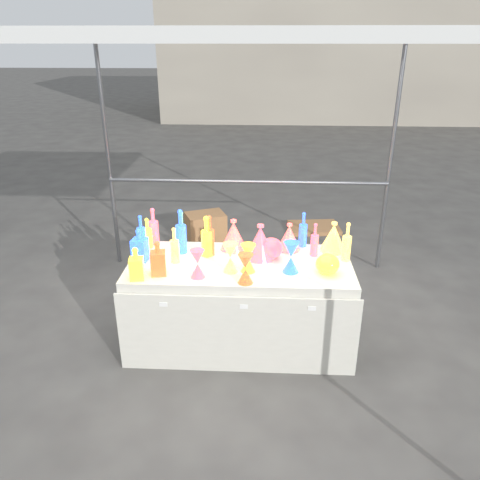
{
  "coord_description": "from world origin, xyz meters",
  "views": [
    {
      "loc": [
        0.17,
        -3.39,
        2.42
      ],
      "look_at": [
        0.0,
        0.0,
        0.95
      ],
      "focal_mm": 35.0,
      "sensor_mm": 36.0,
      "label": 1
    }
  ],
  "objects_px": {
    "display_table": "(240,303)",
    "hourglass_0": "(245,269)",
    "cardboard_box_closed": "(206,226)",
    "lampshade_0": "(234,235)",
    "bottle_0": "(148,233)",
    "globe_0": "(327,265)",
    "decanter_0": "(136,263)"
  },
  "relations": [
    {
      "from": "display_table",
      "to": "hourglass_0",
      "type": "relative_size",
      "value": 7.92
    },
    {
      "from": "bottle_0",
      "to": "globe_0",
      "type": "xyz_separation_m",
      "value": [
        1.49,
        -0.42,
        -0.06
      ]
    },
    {
      "from": "display_table",
      "to": "bottle_0",
      "type": "bearing_deg",
      "value": 161.62
    },
    {
      "from": "decanter_0",
      "to": "globe_0",
      "type": "relative_size",
      "value": 1.41
    },
    {
      "from": "decanter_0",
      "to": "bottle_0",
      "type": "bearing_deg",
      "value": 85.42
    },
    {
      "from": "hourglass_0",
      "to": "globe_0",
      "type": "relative_size",
      "value": 1.27
    },
    {
      "from": "display_table",
      "to": "decanter_0",
      "type": "relative_size",
      "value": 7.14
    },
    {
      "from": "display_table",
      "to": "cardboard_box_closed",
      "type": "xyz_separation_m",
      "value": [
        -0.56,
        2.22,
        -0.2
      ]
    },
    {
      "from": "bottle_0",
      "to": "lampshade_0",
      "type": "height_order",
      "value": "bottle_0"
    },
    {
      "from": "bottle_0",
      "to": "hourglass_0",
      "type": "bearing_deg",
      "value": -34.41
    },
    {
      "from": "display_table",
      "to": "bottle_0",
      "type": "relative_size",
      "value": 6.77
    },
    {
      "from": "globe_0",
      "to": "hourglass_0",
      "type": "bearing_deg",
      "value": -164.25
    },
    {
      "from": "decanter_0",
      "to": "lampshade_0",
      "type": "distance_m",
      "value": 0.9
    },
    {
      "from": "decanter_0",
      "to": "lampshade_0",
      "type": "xyz_separation_m",
      "value": [
        0.69,
        0.58,
        0.01
      ]
    },
    {
      "from": "display_table",
      "to": "cardboard_box_closed",
      "type": "relative_size",
      "value": 3.83
    },
    {
      "from": "decanter_0",
      "to": "hourglass_0",
      "type": "xyz_separation_m",
      "value": [
        0.82,
        -0.02,
        -0.01
      ]
    },
    {
      "from": "bottle_0",
      "to": "globe_0",
      "type": "height_order",
      "value": "bottle_0"
    },
    {
      "from": "decanter_0",
      "to": "cardboard_box_closed",
      "type": "bearing_deg",
      "value": 76.14
    },
    {
      "from": "bottle_0",
      "to": "hourglass_0",
      "type": "distance_m",
      "value": 1.05
    },
    {
      "from": "bottle_0",
      "to": "hourglass_0",
      "type": "xyz_separation_m",
      "value": [
        0.86,
        -0.59,
        -0.02
      ]
    },
    {
      "from": "cardboard_box_closed",
      "to": "lampshade_0",
      "type": "relative_size",
      "value": 1.79
    },
    {
      "from": "cardboard_box_closed",
      "to": "decanter_0",
      "type": "xyz_separation_m",
      "value": [
        -0.2,
        -2.52,
        0.7
      ]
    },
    {
      "from": "globe_0",
      "to": "lampshade_0",
      "type": "relative_size",
      "value": 0.68
    },
    {
      "from": "cardboard_box_closed",
      "to": "lampshade_0",
      "type": "xyz_separation_m",
      "value": [
        0.49,
        -1.95,
        0.71
      ]
    },
    {
      "from": "display_table",
      "to": "cardboard_box_closed",
      "type": "bearing_deg",
      "value": 104.15
    },
    {
      "from": "display_table",
      "to": "decanter_0",
      "type": "xyz_separation_m",
      "value": [
        -0.76,
        -0.3,
        0.5
      ]
    },
    {
      "from": "cardboard_box_closed",
      "to": "hourglass_0",
      "type": "distance_m",
      "value": 2.71
    },
    {
      "from": "cardboard_box_closed",
      "to": "lampshade_0",
      "type": "distance_m",
      "value": 2.13
    },
    {
      "from": "cardboard_box_closed",
      "to": "decanter_0",
      "type": "distance_m",
      "value": 2.63
    },
    {
      "from": "display_table",
      "to": "lampshade_0",
      "type": "height_order",
      "value": "lampshade_0"
    },
    {
      "from": "decanter_0",
      "to": "hourglass_0",
      "type": "relative_size",
      "value": 1.11
    },
    {
      "from": "cardboard_box_closed",
      "to": "bottle_0",
      "type": "distance_m",
      "value": 2.09
    }
  ]
}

